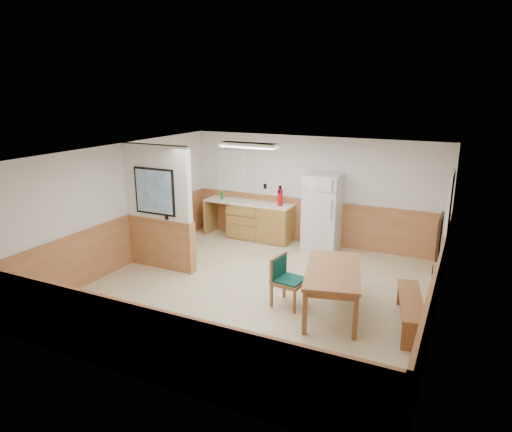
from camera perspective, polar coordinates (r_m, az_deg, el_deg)
The scene contains 20 objects.
ground at distance 8.36m, azimuth 0.07°, elevation -9.31°, with size 6.00×6.00×0.00m, color #C7B28E.
ceiling at distance 7.65m, azimuth 0.07°, elevation 7.92°, with size 6.00×6.00×0.02m, color white.
back_wall at distance 10.61m, azimuth 7.09°, elevation 3.14°, with size 6.00×0.02×2.50m, color white.
right_wall at distance 7.21m, azimuth 22.16°, elevation -3.98°, with size 0.02×6.00×2.50m, color white.
left_wall at distance 9.55m, azimuth -16.39°, elevation 1.21°, with size 0.02×6.00×2.50m, color white.
wainscot_back at distance 10.78m, azimuth 6.92°, elevation -0.77°, with size 6.00×0.04×1.00m, color #BC7B4B.
wainscot_right at distance 7.48m, azimuth 21.41°, elevation -9.38°, with size 0.04×6.00×1.00m, color #BC7B4B.
wainscot_left at distance 9.75m, azimuth -15.97°, elevation -3.07°, with size 0.04×6.00×1.00m, color #BC7B4B.
partition_wall at distance 9.23m, azimuth -12.10°, elevation 0.90°, with size 1.50×0.20×2.50m.
kitchen_counter at distance 10.96m, azimuth 0.42°, elevation -0.60°, with size 2.20×0.61×1.00m.
exterior_door at distance 9.09m, azimuth 22.69°, elevation -1.41°, with size 0.07×1.02×2.15m.
kitchen_window at distance 11.36m, azimuth -3.02°, elevation 5.61°, with size 0.80×0.04×1.00m.
wall_painting at distance 6.84m, azimuth 21.95°, elevation -2.35°, with size 0.04×0.50×0.60m.
fluorescent_fixture at distance 9.16m, azimuth -0.94°, elevation 8.87°, with size 1.20×0.30×0.09m.
refrigerator at distance 10.25m, azimuth 8.28°, elevation 0.44°, with size 0.78×0.73×1.73m.
dining_table at distance 7.46m, azimuth 9.60°, elevation -7.24°, with size 1.24×1.86×0.75m.
dining_bench at distance 7.45m, azimuth 18.75°, elevation -10.58°, with size 0.62×1.56×0.45m.
dining_chair at distance 7.71m, azimuth 3.59°, elevation -7.56°, with size 0.74×0.55×0.85m.
fire_extinguisher at distance 10.55m, azimuth 3.02°, elevation 2.39°, with size 0.13×0.13×0.48m.
soap_bottle at distance 11.23m, azimuth -4.28°, elevation 2.63°, with size 0.07×0.07×0.21m, color #178131.
Camera 1 is at (3.27, -6.84, 3.53)m, focal length 32.00 mm.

